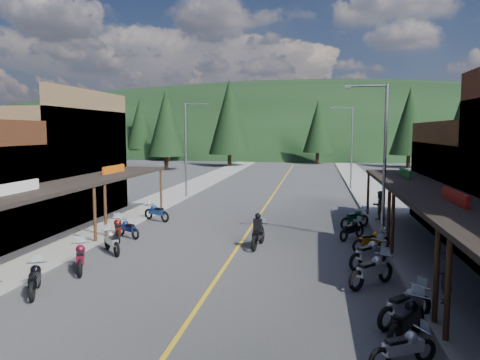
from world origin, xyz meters
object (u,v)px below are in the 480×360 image
at_px(bike_east_6, 407,318).
at_px(pedestrian_east_a, 446,277).
at_px(streetlight_2, 382,156).
at_px(bike_west_7, 35,278).
at_px(bike_west_11, 128,228).
at_px(pine_7, 140,123).
at_px(pine_8, 110,129).
at_px(bike_west_12, 157,211).
at_px(pine_2, 229,116).
at_px(pine_11, 469,117).
at_px(pedestrian_east_b, 379,205).
at_px(bike_east_8, 372,269).
at_px(bike_east_12, 355,218).
at_px(pine_10, 166,123).
at_px(bike_east_5, 403,346).
at_px(bike_east_7, 405,304).
at_px(bike_east_11, 352,229).
at_px(pine_1, 169,123).
at_px(bike_west_10, 118,228).
at_px(pine_0, 69,126).
at_px(bike_east_10, 371,240).
at_px(rider_on_bike, 258,233).
at_px(bike_west_9, 112,241).
at_px(bike_east_9, 369,252).
at_px(shop_west_3, 39,165).
at_px(bike_west_8, 81,256).
at_px(pine_3, 318,126).
at_px(streetlight_3, 350,144).

height_order(bike_east_6, pedestrian_east_a, pedestrian_east_a).
distance_m(streetlight_2, bike_west_7, 16.49).
bearing_deg(bike_west_11, pine_7, 53.90).
xyz_separation_m(pine_8, bike_west_12, (15.80, -28.07, -5.36)).
bearing_deg(pine_7, pine_2, -39.29).
height_order(pine_11, pedestrian_east_b, pine_11).
height_order(pine_11, bike_east_8, pine_11).
bearing_deg(pine_11, bike_east_12, -117.96).
xyz_separation_m(pine_10, bike_east_5, (23.86, -54.81, -6.25)).
xyz_separation_m(bike_west_11, bike_east_7, (12.52, -9.46, 0.10)).
relative_size(bike_east_11, bike_east_12, 0.91).
xyz_separation_m(pine_1, pine_2, (14.00, -12.00, 0.75)).
distance_m(pine_8, bike_east_6, 52.01).
bearing_deg(bike_west_10, pine_0, 95.70).
height_order(bike_east_6, bike_east_10, bike_east_6).
bearing_deg(bike_east_12, rider_on_bike, -84.90).
distance_m(bike_west_9, bike_east_9, 11.59).
height_order(shop_west_3, rider_on_bike, shop_west_3).
relative_size(pine_1, bike_west_8, 5.58).
distance_m(bike_west_12, bike_east_7, 18.94).
height_order(bike_west_7, bike_west_8, bike_west_8).
distance_m(pine_7, bike_east_9, 82.02).
bearing_deg(bike_east_6, bike_east_10, 120.40).
xyz_separation_m(pine_3, bike_east_5, (1.86, -70.81, -5.95)).
bearing_deg(bike_east_12, pine_0, -179.63).
height_order(pine_11, bike_east_6, pine_11).
xyz_separation_m(pine_10, bike_east_9, (23.95, -46.41, -6.12)).
xyz_separation_m(pine_8, pine_11, (42.00, -2.00, 1.21)).
bearing_deg(pine_0, bike_east_7, -54.18).
bearing_deg(pine_11, bike_west_10, -129.94).
distance_m(bike_east_8, pedestrian_east_b, 13.03).
relative_size(streetlight_3, bike_east_12, 3.66).
xyz_separation_m(pine_1, bike_west_8, (18.36, -68.84, -6.60)).
relative_size(pine_0, bike_east_9, 4.74).
bearing_deg(rider_on_bike, bike_west_10, -175.96).
xyz_separation_m(pine_0, bike_east_10, (46.37, -55.69, -5.90)).
xyz_separation_m(pine_0, pine_11, (60.00, -24.00, 0.70)).
xyz_separation_m(pine_8, bike_west_10, (15.61, -33.51, -5.32)).
xyz_separation_m(pine_2, bike_west_10, (3.61, -51.51, -7.33)).
height_order(streetlight_3, bike_west_12, streetlight_3).
distance_m(pine_1, pine_2, 18.45).
bearing_deg(bike_west_8, bike_east_6, -47.05).
height_order(pine_10, bike_east_7, pine_10).
bearing_deg(streetlight_3, bike_west_9, -115.88).
xyz_separation_m(bike_west_8, bike_west_10, (-0.75, 5.33, 0.02)).
bearing_deg(bike_east_9, pine_11, 111.34).
relative_size(streetlight_3, pedestrian_east_b, 4.43).
bearing_deg(bike_west_12, bike_east_10, -85.10).
distance_m(streetlight_2, bike_east_7, 10.94).
bearing_deg(shop_west_3, streetlight_3, 42.04).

